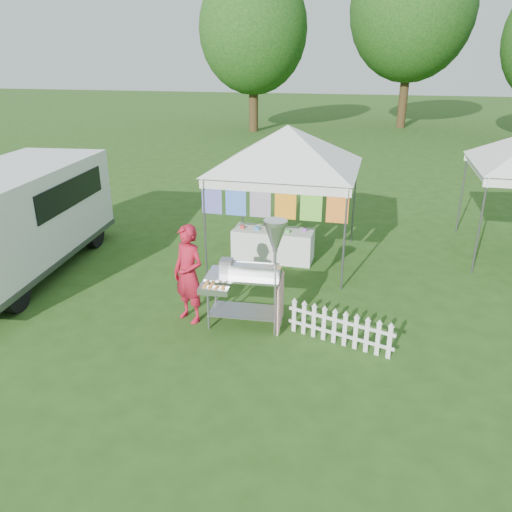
# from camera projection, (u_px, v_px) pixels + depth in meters

# --- Properties ---
(ground) EXTENTS (120.00, 120.00, 0.00)m
(ground) POSITION_uv_depth(u_px,v_px,m) (245.00, 332.00, 8.44)
(ground) COLOR #264714
(ground) RESTS_ON ground
(canopy_main) EXTENTS (4.24, 4.24, 3.45)m
(canopy_main) POSITION_uv_depth(u_px,v_px,m) (288.00, 125.00, 10.48)
(canopy_main) COLOR #59595E
(canopy_main) RESTS_ON ground
(tree_left) EXTENTS (6.40, 6.40, 9.53)m
(tree_left) POSITION_uv_depth(u_px,v_px,m) (253.00, 30.00, 29.26)
(tree_left) COLOR #342612
(tree_left) RESTS_ON ground
(tree_mid) EXTENTS (7.60, 7.60, 11.52)m
(tree_mid) POSITION_uv_depth(u_px,v_px,m) (413.00, 8.00, 30.34)
(tree_mid) COLOR #342612
(tree_mid) RESTS_ON ground
(donut_cart) EXTENTS (1.36, 1.02, 1.90)m
(donut_cart) POSITION_uv_depth(u_px,v_px,m) (256.00, 266.00, 8.23)
(donut_cart) COLOR gray
(donut_cart) RESTS_ON ground
(vendor) EXTENTS (0.75, 0.65, 1.74)m
(vendor) POSITION_uv_depth(u_px,v_px,m) (189.00, 274.00, 8.52)
(vendor) COLOR #AC152A
(vendor) RESTS_ON ground
(cargo_van) EXTENTS (2.74, 5.53, 2.21)m
(cargo_van) POSITION_uv_depth(u_px,v_px,m) (16.00, 217.00, 10.49)
(cargo_van) COLOR white
(cargo_van) RESTS_ON ground
(picket_fence) EXTENTS (1.73, 0.54, 0.56)m
(picket_fence) POSITION_uv_depth(u_px,v_px,m) (340.00, 329.00, 7.97)
(picket_fence) COLOR white
(picket_fence) RESTS_ON ground
(display_table) EXTENTS (1.80, 0.70, 0.71)m
(display_table) POSITION_uv_depth(u_px,v_px,m) (273.00, 244.00, 11.36)
(display_table) COLOR white
(display_table) RESTS_ON ground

